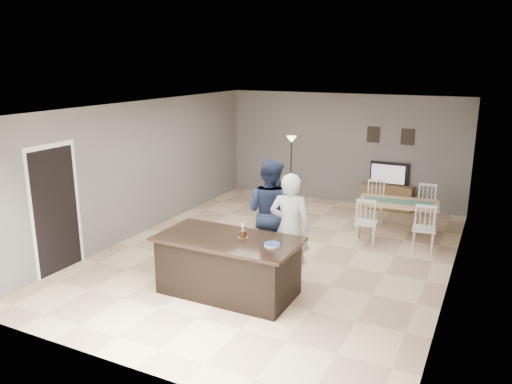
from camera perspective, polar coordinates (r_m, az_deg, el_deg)
The scene contains 14 objects.
floor at distance 9.33m, azimuth 2.32°, elevation -7.04°, with size 8.00×8.00×0.00m, color #DABA8C.
room_shell at distance 8.84m, azimuth 2.44°, elevation 3.09°, with size 8.00×8.00×8.00m.
kitchen_island at distance 7.67m, azimuth -3.19°, elevation -8.38°, with size 2.15×1.10×0.90m.
tv_console at distance 12.33m, azimuth 14.67°, elevation -0.58°, with size 1.20×0.40×0.60m, color brown.
television at distance 12.26m, azimuth 14.91°, elevation 2.03°, with size 0.91×0.12×0.53m, color black.
tv_screen_glow at distance 12.19m, azimuth 14.84°, elevation 1.99°, with size 0.78×0.78×0.00m, color orange.
picture_frames at distance 12.25m, azimuth 15.09°, elevation 6.23°, with size 1.10×0.02×0.38m.
doorway at distance 8.87m, azimuth -22.02°, elevation -0.75°, with size 0.00×2.10×2.65m.
woman at distance 7.93m, azimuth 3.89°, elevation -4.16°, with size 0.65×0.43×1.79m, color silver.
man at distance 8.60m, azimuth 1.63°, elevation -2.31°, with size 0.91×0.71×1.88m, color #1B243D.
birthday_cake at distance 7.50m, azimuth -1.52°, elevation -4.82°, with size 0.14×0.14×0.22m.
plate_stack at distance 7.18m, azimuth 1.84°, elevation -6.03°, with size 0.23×0.23×0.04m.
dining_table at distance 10.43m, azimuth 15.91°, elevation -1.74°, with size 1.67×1.91×0.95m.
floor_lamp at distance 12.43m, azimuth 4.05°, elevation 4.68°, with size 0.25×0.25×1.66m.
Camera 1 is at (3.50, -7.92, 3.47)m, focal length 35.00 mm.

